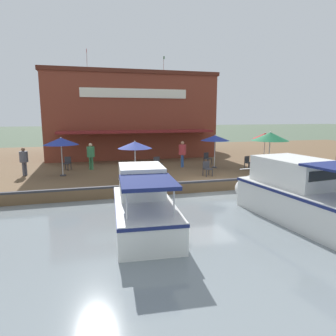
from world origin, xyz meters
TOP-DOWN VIEW (x-y plane):
  - ground_plane at (0.00, 0.00)m, footprint 220.00×220.00m
  - quay_deck at (-11.00, 0.00)m, footprint 22.00×56.00m
  - quay_edge_fender at (-0.10, 0.00)m, footprint 0.20×50.40m
  - waterfront_restaurant at (-13.66, -2.40)m, footprint 10.86×14.03m
  - patio_umbrella_mid_patio_left at (-4.13, 2.15)m, footprint 1.92×1.92m
  - patio_umbrella_back_row at (-5.25, 6.68)m, footprint 1.82×1.82m
  - patio_umbrella_mid_patio_right at (-1.44, -3.68)m, footprint 1.82×1.82m
  - patio_umbrella_far_corner at (-3.90, -7.59)m, footprint 1.98×1.98m
  - patio_umbrella_near_quay_edge at (-2.02, 4.94)m, footprint 2.28×2.28m
  - cafe_chair_under_first_umbrella at (-5.64, 2.26)m, footprint 0.56×0.56m
  - cafe_chair_back_row_seat at (-4.36, -1.76)m, footprint 0.54×0.54m
  - cafe_chair_beside_entrance at (-5.93, -7.47)m, footprint 0.59×0.59m
  - cafe_chair_far_corner_seat at (-1.68, 0.60)m, footprint 0.50×0.50m
  - cafe_chair_facing_river at (-3.08, 4.12)m, footprint 0.56×0.56m
  - person_near_entrance at (-5.57, -5.94)m, footprint 0.49×0.49m
  - person_mid_patio at (-4.57, -9.77)m, footprint 0.47×0.47m
  - person_at_quay_edge at (-4.95, 0.13)m, footprint 0.50×0.50m
  - motorboat_mid_row at (4.67, 1.92)m, footprint 7.59×3.37m
  - motorboat_fourth_along at (3.73, -4.24)m, footprint 5.80×2.40m
  - tree_behind_restaurant at (-16.28, 3.89)m, footprint 4.86×4.63m

SIDE VIEW (x-z plane):
  - ground_plane at x=0.00m, z-range 0.00..0.00m
  - quay_deck at x=-11.00m, z-range 0.00..0.60m
  - quay_edge_fender at x=-0.10m, z-range 0.60..0.70m
  - motorboat_fourth_along at x=3.73m, z-range -0.23..1.96m
  - motorboat_mid_row at x=4.67m, z-range -0.21..2.18m
  - cafe_chair_under_first_umbrella at x=-5.64m, z-range 0.65..1.50m
  - cafe_chair_back_row_seat at x=-4.36m, z-range 0.65..1.50m
  - cafe_chair_beside_entrance at x=-5.93m, z-range 0.65..1.50m
  - cafe_chair_far_corner_seat at x=-1.68m, z-range 0.65..1.50m
  - cafe_chair_facing_river at x=-3.08m, z-range 0.65..1.50m
  - person_mid_patio at x=-4.57m, z-range 0.81..2.47m
  - person_near_entrance at x=-5.57m, z-range 0.83..2.57m
  - person_at_quay_edge at x=-4.95m, z-range 0.84..2.62m
  - patio_umbrella_mid_patio_right at x=-1.44m, z-range 1.46..3.64m
  - patio_umbrella_back_row at x=-5.25m, z-range 1.47..3.74m
  - patio_umbrella_mid_patio_left at x=-4.13m, z-range 1.49..3.74m
  - patio_umbrella_far_corner at x=-3.90m, z-range 1.49..3.77m
  - patio_umbrella_near_quay_edge at x=-2.02m, z-range 1.55..4.07m
  - waterfront_restaurant at x=-13.66m, z-range -0.47..8.68m
  - tree_behind_restaurant at x=-16.28m, z-range 1.45..8.03m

